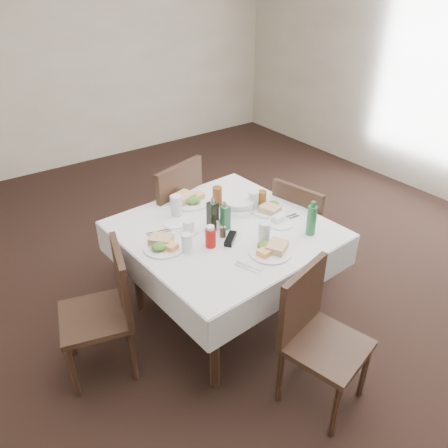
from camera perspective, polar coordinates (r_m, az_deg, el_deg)
name	(u,v)px	position (r m, az deg, el deg)	size (l,w,h in m)	color
ground_plane	(235,311)	(3.38, 1.40, -11.30)	(7.00, 7.00, 0.00)	black
room_shell	(239,80)	(2.56, 1.91, 18.30)	(6.04, 7.04, 2.80)	#B9AA8A
dining_table	(224,239)	(2.94, 0.06, -1.92)	(1.33, 1.33, 0.76)	black
chair_north	(171,211)	(3.50, -7.00, 1.66)	(0.59, 0.59, 1.00)	black
chair_south	(315,330)	(2.58, 11.80, -13.36)	(0.50, 0.50, 0.88)	black
chair_east	(302,227)	(3.44, 10.11, -0.38)	(0.50, 0.50, 0.89)	black
chair_west	(108,304)	(2.77, -14.95, -10.08)	(0.51, 0.51, 0.87)	black
meal_north	(189,199)	(3.20, -4.55, 3.24)	(0.30, 0.30, 0.07)	white
meal_south	(271,249)	(2.66, 6.14, -3.29)	(0.26, 0.26, 0.06)	white
meal_east	(269,208)	(3.10, 5.93, 2.10)	(0.26, 0.26, 0.06)	white
meal_west	(163,245)	(2.71, -7.98, -2.67)	(0.26, 0.26, 0.06)	white
side_plate_a	(174,224)	(2.94, -6.51, 0.00)	(0.14, 0.14, 0.01)	white
side_plate_b	(280,223)	(2.95, 7.36, 0.08)	(0.17, 0.17, 0.01)	white
water_n	(176,205)	(3.03, -6.22, 2.43)	(0.08, 0.08, 0.15)	silver
water_s	(264,232)	(2.73, 5.27, -1.10)	(0.07, 0.07, 0.14)	silver
water_e	(254,200)	(3.09, 3.88, 3.09)	(0.07, 0.07, 0.14)	silver
water_w	(187,243)	(2.64, -4.87, -2.46)	(0.06, 0.06, 0.12)	silver
iced_tea_a	(217,196)	(3.13, -0.88, 3.62)	(0.07, 0.07, 0.14)	brown
iced_tea_b	(262,200)	(3.11, 4.96, 3.19)	(0.06, 0.06, 0.13)	brown
bread_basket	(239,205)	(3.09, 1.94, 2.50)	(0.24, 0.24, 0.08)	silver
oil_cruet_dark	(213,215)	(2.83, -1.49, 1.21)	(0.06, 0.06, 0.25)	black
oil_cruet_green	(225,217)	(2.84, 0.18, 0.95)	(0.05, 0.05, 0.21)	#266C3B
ketchup_bottle	(211,237)	(2.68, -1.77, -1.70)	(0.07, 0.07, 0.14)	#A50D0B
salt_shaker	(218,224)	(2.86, -0.83, -0.01)	(0.03, 0.03, 0.08)	white
pepper_shaker	(223,231)	(2.78, -0.16, -0.90)	(0.04, 0.04, 0.09)	#3C3020
coffee_mug	(189,227)	(2.84, -4.64, -0.39)	(0.12, 0.12, 0.09)	white
sunglasses	(231,239)	(2.75, 0.86, -1.93)	(0.15, 0.13, 0.03)	black
green_bottle	(312,220)	(2.83, 11.36, 0.54)	(0.06, 0.06, 0.23)	#266C3B
sugar_caddy	(279,218)	(2.97, 7.20, 0.76)	(0.11, 0.08, 0.05)	white
cutlery_n	(206,197)	(3.27, -2.39, 3.52)	(0.06, 0.16, 0.01)	silver
cutlery_s	(249,267)	(2.53, 3.22, -5.67)	(0.11, 0.17, 0.01)	silver
cutlery_e	(287,218)	(3.02, 8.27, 0.72)	(0.18, 0.06, 0.01)	silver
cutlery_w	(159,232)	(2.87, -8.51, -1.11)	(0.17, 0.08, 0.01)	silver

